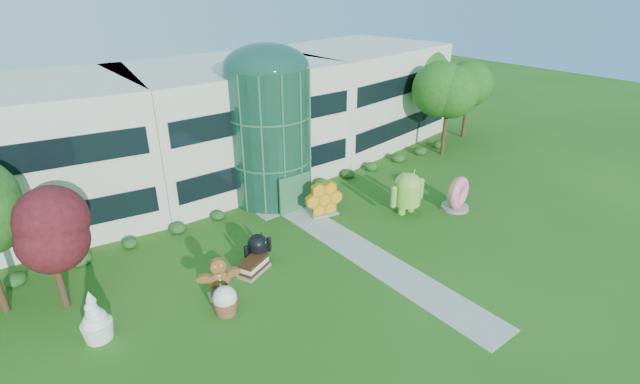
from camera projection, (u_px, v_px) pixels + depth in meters
ground at (383, 266)px, 27.25m from camera, size 140.00×140.00×0.00m
building at (230, 121)px, 38.11m from camera, size 46.00×15.00×9.30m
atrium at (269, 136)px, 33.73m from camera, size 6.00×6.00×9.80m
walkway at (360, 251)px, 28.67m from camera, size 2.40×20.00×0.04m
tree_red at (53, 257)px, 22.63m from camera, size 4.00×4.00×6.00m
trees_backdrop at (263, 142)px, 34.74m from camera, size 52.00×8.00×8.40m
android_green at (408, 190)px, 32.69m from camera, size 3.31×2.35×3.56m
android_black at (258, 246)px, 27.15m from camera, size 1.90×1.28×2.15m
donut at (457, 193)px, 33.40m from camera, size 2.64×1.64×2.56m
gingerbread at (219, 278)px, 24.16m from camera, size 2.72×1.62×2.36m
ice_cream_sandwich at (254, 265)px, 26.49m from camera, size 2.26×1.75×0.90m
honeycomb at (324, 200)px, 32.62m from camera, size 3.08×1.69×2.29m
froyo at (94, 316)px, 21.23m from camera, size 1.88×1.88×2.63m
cupcake at (225, 300)px, 23.09m from camera, size 1.38×1.38×1.56m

